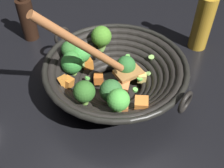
{
  "coord_description": "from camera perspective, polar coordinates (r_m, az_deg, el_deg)",
  "views": [
    {
      "loc": [
        0.41,
        0.28,
        0.52
      ],
      "look_at": [
        0.01,
        -0.0,
        0.03
      ],
      "focal_mm": 42.7,
      "sensor_mm": 36.0,
      "label": 1
    }
  ],
  "objects": [
    {
      "name": "soy_sauce_bottle",
      "position": [
        0.91,
        -17.74,
        13.31
      ],
      "size": [
        0.05,
        0.05,
        0.18
      ],
      "color": "black",
      "rests_on": "ground"
    },
    {
      "name": "wok",
      "position": [
        0.67,
        0.35,
        2.39
      ],
      "size": [
        0.36,
        0.39,
        0.29
      ],
      "color": "black",
      "rests_on": "ground"
    },
    {
      "name": "cooking_oil_bottle",
      "position": [
        0.86,
        18.95,
        12.63
      ],
      "size": [
        0.06,
        0.06,
        0.23
      ],
      "color": "#AD7F23",
      "rests_on": "ground"
    },
    {
      "name": "ground_plane",
      "position": [
        0.72,
        0.7,
        -1.46
      ],
      "size": [
        4.0,
        4.0,
        0.0
      ],
      "primitive_type": "plane",
      "color": "black"
    }
  ]
}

